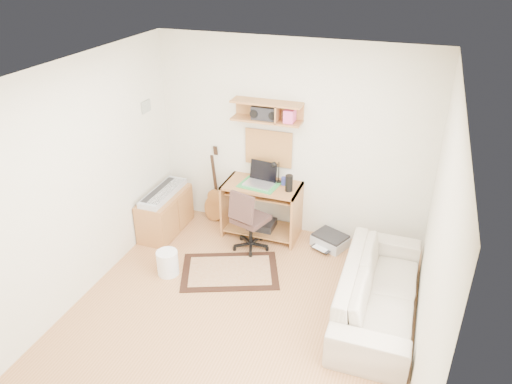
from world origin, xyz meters
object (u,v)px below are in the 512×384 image
(cabinet, at_px, (165,213))
(sofa, at_px, (380,283))
(desk, at_px, (262,210))
(printer, at_px, (330,240))
(task_chair, at_px, (251,219))

(cabinet, height_order, sofa, sofa)
(sofa, bearing_deg, desk, 57.12)
(desk, height_order, printer, desk)
(printer, bearing_deg, sofa, -32.05)
(desk, height_order, task_chair, task_chair)
(task_chair, bearing_deg, desk, 104.12)
(task_chair, bearing_deg, sofa, -5.21)
(desk, distance_m, cabinet, 1.33)
(sofa, bearing_deg, printer, 33.65)
(printer, bearing_deg, cabinet, -146.15)
(desk, distance_m, task_chair, 0.38)
(printer, xyz_separation_m, sofa, (0.73, -1.10, 0.30))
(desk, relative_size, printer, 2.36)
(desk, relative_size, sofa, 0.51)
(printer, height_order, sofa, sofa)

